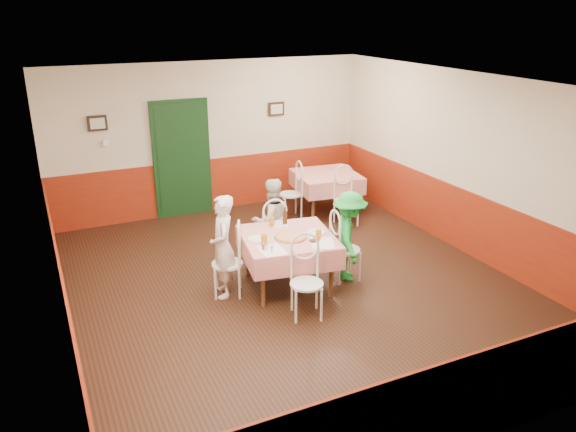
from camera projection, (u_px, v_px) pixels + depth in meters
name	position (u px, v px, depth m)	size (l,w,h in m)	color
floor	(292.00, 284.00, 7.96)	(7.00, 7.00, 0.00)	black
ceiling	(293.00, 83.00, 6.97)	(7.00, 7.00, 0.00)	white
back_wall	(212.00, 138.00, 10.43)	(6.00, 0.10, 2.80)	beige
front_wall	(481.00, 312.00, 4.50)	(6.00, 0.10, 2.80)	beige
left_wall	(51.00, 225.00, 6.27)	(0.10, 7.00, 2.80)	beige
right_wall	(468.00, 165.00, 8.66)	(0.10, 7.00, 2.80)	beige
wainscot_back	(214.00, 184.00, 10.74)	(6.00, 0.03, 1.00)	maroon
wainscot_front	(467.00, 402.00, 4.83)	(6.00, 0.03, 1.00)	maroon
wainscot_left	(64.00, 296.00, 6.59)	(0.03, 7.00, 1.00)	maroon
wainscot_right	(461.00, 219.00, 8.97)	(0.03, 7.00, 1.00)	maroon
door	(182.00, 160.00, 10.27)	(0.96, 0.06, 2.10)	black
picture_left	(97.00, 123.00, 9.44)	(0.32, 0.03, 0.26)	black
picture_right	(276.00, 109.00, 10.75)	(0.32, 0.03, 0.26)	black
thermostat	(106.00, 143.00, 9.60)	(0.10, 0.03, 0.10)	white
main_table	(288.00, 261.00, 7.78)	(1.22, 1.22, 0.77)	red
second_table	(326.00, 193.00, 10.64)	(1.12, 1.12, 0.77)	red
chair_left	(227.00, 264.00, 7.54)	(0.42, 0.42, 0.90)	white
chair_right	(345.00, 250.00, 7.98)	(0.42, 0.42, 0.90)	white
chair_far	(273.00, 234.00, 8.52)	(0.42, 0.42, 0.90)	white
chair_near	(307.00, 284.00, 6.99)	(0.42, 0.42, 0.90)	white
chair_second_a	(290.00, 194.00, 10.32)	(0.42, 0.42, 0.90)	white
chair_second_b	(346.00, 201.00, 9.98)	(0.42, 0.42, 0.90)	white
pizza	(291.00, 237.00, 7.58)	(0.43, 0.43, 0.03)	#B74723
plate_left	(257.00, 239.00, 7.54)	(0.25, 0.25, 0.01)	white
plate_right	(316.00, 232.00, 7.77)	(0.25, 0.25, 0.01)	white
plate_far	(280.00, 225.00, 8.02)	(0.25, 0.25, 0.01)	white
glass_a	(264.00, 240.00, 7.32)	(0.08, 0.08, 0.15)	#BF7219
glass_b	(318.00, 234.00, 7.52)	(0.07, 0.07, 0.13)	#BF7219
glass_c	(272.00, 222.00, 7.96)	(0.08, 0.08, 0.14)	#BF7219
beer_bottle	(285.00, 217.00, 8.01)	(0.06, 0.06, 0.24)	#381C0A
shaker_a	(267.00, 247.00, 7.18)	(0.04, 0.04, 0.09)	silver
shaker_b	(272.00, 249.00, 7.12)	(0.04, 0.04, 0.09)	silver
shaker_c	(263.00, 246.00, 7.20)	(0.04, 0.04, 0.09)	#B23319
menu_left	(272.00, 250.00, 7.20)	(0.30, 0.40, 0.00)	white
menu_right	(322.00, 243.00, 7.42)	(0.30, 0.40, 0.00)	white
wallet	(314.00, 241.00, 7.46)	(0.11, 0.09, 0.02)	black
diner_left	(223.00, 247.00, 7.43)	(0.52, 0.34, 1.42)	gray
diner_far	(272.00, 220.00, 8.50)	(0.64, 0.50, 1.31)	gray
diner_right	(349.00, 236.00, 7.92)	(0.84, 0.48, 1.30)	gray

